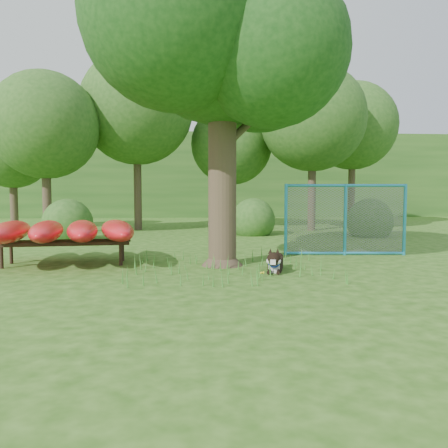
{
  "coord_description": "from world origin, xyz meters",
  "views": [
    {
      "loc": [
        -0.57,
        -8.66,
        1.69
      ],
      "look_at": [
        0.2,
        1.2,
        1.0
      ],
      "focal_mm": 35.0,
      "sensor_mm": 36.0,
      "label": 1
    }
  ],
  "objects": [
    {
      "name": "bg_tree_f",
      "position": [
        -9.0,
        13.0,
        3.73
      ],
      "size": [
        3.6,
        3.6,
        5.55
      ],
      "color": "#3C2E21",
      "rests_on": "ground"
    },
    {
      "name": "bg_tree_c",
      "position": [
        1.5,
        13.0,
        4.11
      ],
      "size": [
        4.0,
        4.0,
        6.12
      ],
      "color": "#3C2E21",
      "rests_on": "ground"
    },
    {
      "name": "kayak_rack",
      "position": [
        -3.54,
        1.92,
        0.8
      ],
      "size": [
        3.74,
        3.33,
        1.05
      ],
      "rotation": [
        0.0,
        0.0,
        0.09
      ],
      "color": "black",
      "rests_on": "ground"
    },
    {
      "name": "fence_section",
      "position": [
        3.67,
        2.96,
        0.98
      ],
      "size": [
        3.34,
        0.35,
        3.25
      ],
      "rotation": [
        0.0,
        0.0,
        -0.08
      ],
      "color": "#2993C3",
      "rests_on": "ground"
    },
    {
      "name": "bg_tree_a",
      "position": [
        -6.5,
        10.0,
        4.48
      ],
      "size": [
        4.4,
        4.4,
        6.7
      ],
      "color": "#3C2E21",
      "rests_on": "ground"
    },
    {
      "name": "wildflower_clump",
      "position": [
        0.81,
        -0.44,
        0.16
      ],
      "size": [
        0.09,
        0.08,
        0.19
      ],
      "rotation": [
        0.0,
        0.0,
        0.14
      ],
      "color": "#3F852B",
      "rests_on": "ground"
    },
    {
      "name": "wooden_post",
      "position": [
        0.01,
        1.7,
        0.6
      ],
      "size": [
        0.31,
        0.11,
        1.14
      ],
      "rotation": [
        0.0,
        0.0,
        0.06
      ],
      "color": "#625B4A",
      "rests_on": "ground"
    },
    {
      "name": "husky_dog",
      "position": [
        1.27,
        0.6,
        0.19
      ],
      "size": [
        0.56,
        1.19,
        0.55
      ],
      "rotation": [
        0.0,
        0.0,
        -0.27
      ],
      "color": "black",
      "rests_on": "ground"
    },
    {
      "name": "shrub_right",
      "position": [
        6.5,
        8.0,
        0.0
      ],
      "size": [
        1.8,
        1.8,
        1.8
      ],
      "primitive_type": "sphere",
      "color": "#27521A",
      "rests_on": "ground"
    },
    {
      "name": "oak_tree",
      "position": [
        0.13,
        1.53,
        5.47
      ],
      "size": [
        5.89,
        5.87,
        8.2
      ],
      "rotation": [
        0.0,
        0.0,
        0.43
      ],
      "color": "#3C2E21",
      "rests_on": "ground"
    },
    {
      "name": "shrub_left",
      "position": [
        -5.0,
        7.5,
        0.0
      ],
      "size": [
        1.8,
        1.8,
        1.8
      ],
      "primitive_type": "sphere",
      "color": "#27521A",
      "rests_on": "ground"
    },
    {
      "name": "ground",
      "position": [
        0.0,
        0.0,
        0.0
      ],
      "size": [
        80.0,
        80.0,
        0.0
      ],
      "primitive_type": "plane",
      "color": "#244F0F",
      "rests_on": "ground"
    },
    {
      "name": "bg_tree_d",
      "position": [
        5.0,
        11.0,
        5.08
      ],
      "size": [
        4.8,
        4.8,
        7.5
      ],
      "color": "#3C2E21",
      "rests_on": "ground"
    },
    {
      "name": "wooded_hillside",
      "position": [
        0.0,
        28.0,
        3.0
      ],
      "size": [
        80.0,
        12.0,
        6.0
      ],
      "primitive_type": "cube",
      "color": "#27521A",
      "rests_on": "ground"
    },
    {
      "name": "bg_tree_e",
      "position": [
        8.0,
        14.0,
        5.23
      ],
      "size": [
        4.6,
        4.6,
        7.55
      ],
      "color": "#3C2E21",
      "rests_on": "ground"
    },
    {
      "name": "bg_tree_b",
      "position": [
        -3.0,
        12.0,
        5.61
      ],
      "size": [
        5.2,
        5.2,
        8.22
      ],
      "color": "#3C2E21",
      "rests_on": "ground"
    },
    {
      "name": "shrub_mid",
      "position": [
        2.0,
        9.0,
        0.0
      ],
      "size": [
        1.8,
        1.8,
        1.8
      ],
      "primitive_type": "sphere",
      "color": "#27521A",
      "rests_on": "ground"
    }
  ]
}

